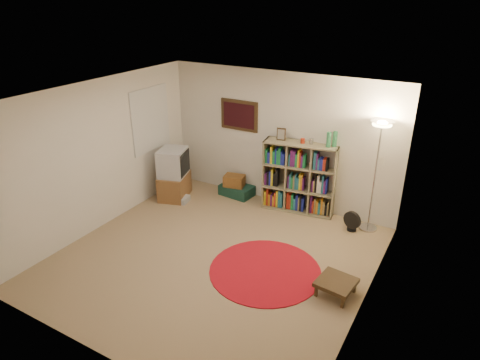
{
  "coord_description": "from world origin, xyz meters",
  "views": [
    {
      "loc": [
        3.08,
        -4.6,
        3.79
      ],
      "look_at": [
        0.1,
        0.6,
        1.1
      ],
      "focal_mm": 32.0,
      "sensor_mm": 36.0,
      "label": 1
    }
  ],
  "objects_px": {
    "bookshelf": "(298,178)",
    "tv_stand": "(174,174)",
    "floor_lamp": "(380,141)",
    "side_table": "(336,283)",
    "floor_fan": "(352,221)",
    "suitcase": "(237,190)"
  },
  "relations": [
    {
      "from": "bookshelf",
      "to": "floor_lamp",
      "type": "bearing_deg",
      "value": -10.72
    },
    {
      "from": "floor_lamp",
      "to": "suitcase",
      "type": "bearing_deg",
      "value": 179.65
    },
    {
      "from": "floor_fan",
      "to": "tv_stand",
      "type": "distance_m",
      "value": 3.46
    },
    {
      "from": "floor_lamp",
      "to": "side_table",
      "type": "bearing_deg",
      "value": -88.02
    },
    {
      "from": "tv_stand",
      "to": "suitcase",
      "type": "relative_size",
      "value": 1.49
    },
    {
      "from": "bookshelf",
      "to": "floor_fan",
      "type": "xyz_separation_m",
      "value": [
        1.11,
        -0.25,
        -0.46
      ]
    },
    {
      "from": "tv_stand",
      "to": "side_table",
      "type": "xyz_separation_m",
      "value": [
        3.71,
        -1.3,
        -0.3
      ]
    },
    {
      "from": "floor_lamp",
      "to": "suitcase",
      "type": "xyz_separation_m",
      "value": [
        -2.63,
        0.02,
        -1.5
      ]
    },
    {
      "from": "bookshelf",
      "to": "side_table",
      "type": "distance_m",
      "value": 2.5
    },
    {
      "from": "bookshelf",
      "to": "tv_stand",
      "type": "distance_m",
      "value": 2.41
    },
    {
      "from": "floor_lamp",
      "to": "floor_fan",
      "type": "xyz_separation_m",
      "value": [
        -0.23,
        -0.2,
        -1.42
      ]
    },
    {
      "from": "floor_fan",
      "to": "floor_lamp",
      "type": "bearing_deg",
      "value": 60.36
    },
    {
      "from": "tv_stand",
      "to": "side_table",
      "type": "height_order",
      "value": "tv_stand"
    },
    {
      "from": "floor_lamp",
      "to": "side_table",
      "type": "xyz_separation_m",
      "value": [
        0.07,
        -1.96,
        -1.42
      ]
    },
    {
      "from": "floor_fan",
      "to": "suitcase",
      "type": "bearing_deg",
      "value": -166.49
    },
    {
      "from": "floor_lamp",
      "to": "side_table",
      "type": "distance_m",
      "value": 2.42
    },
    {
      "from": "floor_fan",
      "to": "bookshelf",
      "type": "bearing_deg",
      "value": -173.77
    },
    {
      "from": "bookshelf",
      "to": "floor_lamp",
      "type": "relative_size",
      "value": 0.82
    },
    {
      "from": "floor_lamp",
      "to": "floor_fan",
      "type": "bearing_deg",
      "value": -138.42
    },
    {
      "from": "bookshelf",
      "to": "tv_stand",
      "type": "relative_size",
      "value": 1.58
    },
    {
      "from": "suitcase",
      "to": "side_table",
      "type": "distance_m",
      "value": 3.34
    },
    {
      "from": "bookshelf",
      "to": "suitcase",
      "type": "height_order",
      "value": "bookshelf"
    }
  ]
}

